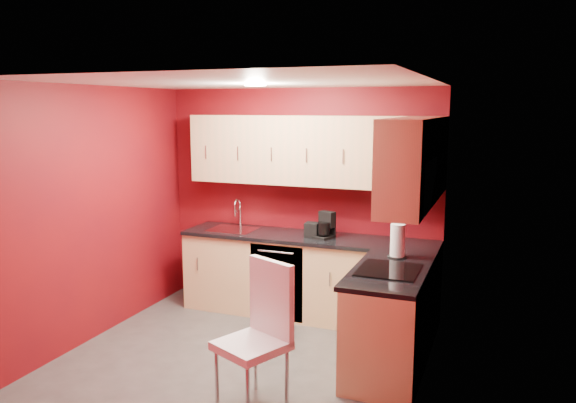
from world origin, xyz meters
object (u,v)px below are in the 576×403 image
Objects in this scene: microwave at (405,184)px; paper_towel at (398,241)px; coffee_maker at (324,225)px; dining_chair at (251,337)px; sink at (234,226)px; napkin_holder at (312,230)px.

paper_towel is at bearing 105.34° from microwave.
dining_chair is at bearing -68.87° from coffee_maker.
microwave is 0.76m from paper_towel.
microwave is 2.43m from sink.
microwave is at bearing -23.66° from coffee_maker.
coffee_maker is 1.98m from dining_chair.
microwave is 2.71× the size of coffee_maker.
sink is at bearing 164.56° from paper_towel.
sink reaches higher than coffee_maker.
microwave is 0.67× the size of dining_chair.
coffee_maker is at bearing -2.92° from sink.
napkin_holder is 1.99m from dining_chair.
coffee_maker reaches higher than dining_chair.
coffee_maker reaches higher than napkin_holder.
sink is 2.05m from paper_towel.
coffee_maker is at bearing 150.74° from paper_towel.
dining_chair is (0.04, -1.92, -0.49)m from coffee_maker.
napkin_holder is (0.96, -0.05, 0.04)m from sink.
sink is at bearing 154.40° from microwave.
sink is at bearing 177.30° from napkin_holder.
coffee_maker is 1.81× the size of napkin_holder.
sink reaches higher than paper_towel.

